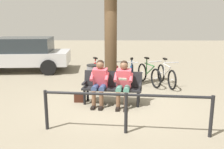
# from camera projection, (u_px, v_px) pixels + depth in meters

# --- Properties ---
(ground_plane) EXTENTS (40.00, 40.00, 0.00)m
(ground_plane) POSITION_uv_depth(u_px,v_px,m) (117.00, 104.00, 6.76)
(ground_plane) COLOR gray
(bench) EXTENTS (1.65, 0.70, 0.87)m
(bench) POSITION_uv_depth(u_px,v_px,m) (112.00, 85.00, 6.80)
(bench) COLOR black
(bench) RESTS_ON ground
(person_reading) EXTENTS (0.53, 0.80, 1.20)m
(person_reading) POSITION_uv_depth(u_px,v_px,m) (123.00, 81.00, 6.55)
(person_reading) COLOR #D84C59
(person_reading) RESTS_ON ground
(person_companion) EXTENTS (0.53, 0.80, 1.20)m
(person_companion) POSITION_uv_depth(u_px,v_px,m) (100.00, 80.00, 6.65)
(person_companion) COLOR #D84C59
(person_companion) RESTS_ON ground
(handbag) EXTENTS (0.31, 0.16, 0.24)m
(handbag) POSITION_uv_depth(u_px,v_px,m) (80.00, 98.00, 6.94)
(handbag) COLOR #3F1E14
(handbag) RESTS_ON ground
(tree_trunk) EXTENTS (0.39, 0.39, 4.17)m
(tree_trunk) POSITION_uv_depth(u_px,v_px,m) (111.00, 25.00, 7.71)
(tree_trunk) COLOR #4C3823
(tree_trunk) RESTS_ON ground
(litter_bin) EXTENTS (0.39, 0.39, 0.85)m
(litter_bin) POSITION_uv_depth(u_px,v_px,m) (93.00, 78.00, 7.98)
(litter_bin) COLOR slate
(litter_bin) RESTS_ON ground
(bicycle_black) EXTENTS (0.49, 1.66, 0.94)m
(bicycle_black) POSITION_uv_depth(u_px,v_px,m) (166.00, 75.00, 8.58)
(bicycle_black) COLOR black
(bicycle_black) RESTS_ON ground
(bicycle_orange) EXTENTS (0.70, 1.59, 0.94)m
(bicycle_orange) POSITION_uv_depth(u_px,v_px,m) (149.00, 74.00, 8.76)
(bicycle_orange) COLOR black
(bicycle_orange) RESTS_ON ground
(bicycle_blue) EXTENTS (0.48, 1.67, 0.94)m
(bicycle_blue) POSITION_uv_depth(u_px,v_px,m) (131.00, 75.00, 8.63)
(bicycle_blue) COLOR black
(bicycle_blue) RESTS_ON ground
(bicycle_silver) EXTENTS (0.56, 1.65, 0.94)m
(bicycle_silver) POSITION_uv_depth(u_px,v_px,m) (115.00, 74.00, 8.73)
(bicycle_silver) COLOR black
(bicycle_silver) RESTS_ON ground
(bicycle_purple) EXTENTS (0.78, 1.55, 0.94)m
(bicycle_purple) POSITION_uv_depth(u_px,v_px,m) (97.00, 74.00, 8.76)
(bicycle_purple) COLOR black
(bicycle_purple) RESTS_ON ground
(railing_fence) EXTENTS (3.37, 0.38, 0.85)m
(railing_fence) POSITION_uv_depth(u_px,v_px,m) (126.00, 105.00, 4.96)
(railing_fence) COLOR black
(railing_fence) RESTS_ON ground
(parked_car) EXTENTS (4.33, 2.28, 1.47)m
(parked_car) POSITION_uv_depth(u_px,v_px,m) (22.00, 54.00, 10.89)
(parked_car) COLOR silver
(parked_car) RESTS_ON ground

